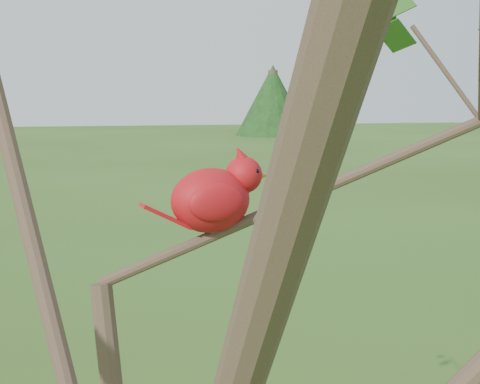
% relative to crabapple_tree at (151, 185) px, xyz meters
% --- Properties ---
extents(crabapple_tree, '(2.35, 2.05, 2.95)m').
position_rel_crabapple_tree_xyz_m(crabapple_tree, '(0.00, 0.00, 0.00)').
color(crabapple_tree, '#3B2D20').
rests_on(crabapple_tree, ground).
extents(cardinal, '(0.21, 0.12, 0.15)m').
position_rel_crabapple_tree_xyz_m(cardinal, '(0.10, 0.11, -0.04)').
color(cardinal, '#B40F1C').
rests_on(cardinal, ground).
extents(distant_trees, '(35.57, 17.22, 3.34)m').
position_rel_crabapple_tree_xyz_m(distant_trees, '(-1.64, 24.77, -0.65)').
color(distant_trees, '#3B2D20').
rests_on(distant_trees, ground).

